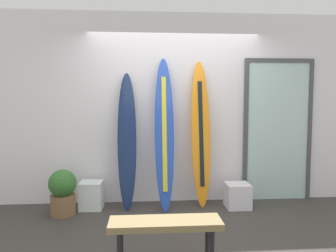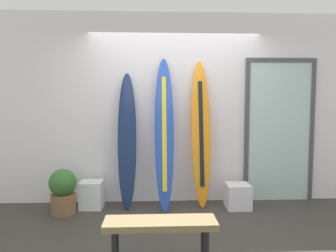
% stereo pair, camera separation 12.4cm
% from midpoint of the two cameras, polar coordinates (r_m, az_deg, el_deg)
% --- Properties ---
extents(ground, '(8.00, 8.00, 0.04)m').
position_cam_midpoint_polar(ground, '(3.96, 3.32, -18.49)').
color(ground, '#393431').
extents(wall_back, '(7.20, 0.20, 2.80)m').
position_cam_midpoint_polar(wall_back, '(4.93, 1.80, 3.11)').
color(wall_back, white).
rests_on(wall_back, ground).
extents(surfboard_navy, '(0.28, 0.45, 1.92)m').
position_cam_midpoint_polar(surfboard_navy, '(4.62, -6.42, -2.50)').
color(surfboard_navy, navy).
rests_on(surfboard_navy, ground).
extents(surfboard_cobalt, '(0.27, 0.52, 2.13)m').
position_cam_midpoint_polar(surfboard_cobalt, '(4.56, 0.12, -1.46)').
color(surfboard_cobalt, blue).
rests_on(surfboard_cobalt, ground).
extents(surfboard_sunset, '(0.30, 0.39, 2.10)m').
position_cam_midpoint_polar(surfboard_sunset, '(4.70, 6.54, -1.45)').
color(surfboard_sunset, orange).
rests_on(surfboard_sunset, ground).
extents(display_block_left, '(0.32, 0.32, 0.38)m').
position_cam_midpoint_polar(display_block_left, '(4.81, -12.49, -11.64)').
color(display_block_left, white).
rests_on(display_block_left, ground).
extents(display_block_center, '(0.33, 0.33, 0.34)m').
position_cam_midpoint_polar(display_block_center, '(4.82, 12.85, -11.88)').
color(display_block_center, silver).
rests_on(display_block_center, ground).
extents(glass_door, '(1.06, 0.06, 2.14)m').
position_cam_midpoint_polar(glass_door, '(5.20, 19.53, -0.34)').
color(glass_door, silver).
rests_on(glass_door, ground).
extents(potted_plant, '(0.36, 0.36, 0.61)m').
position_cam_midpoint_polar(potted_plant, '(4.64, -17.17, -10.74)').
color(potted_plant, brown).
rests_on(potted_plant, ground).
extents(bench, '(1.02, 0.31, 0.45)m').
position_cam_midpoint_polar(bench, '(3.10, -0.16, -17.16)').
color(bench, olive).
rests_on(bench, ground).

